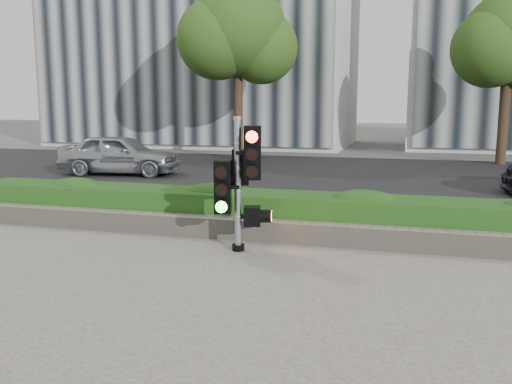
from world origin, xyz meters
TOP-DOWN VIEW (x-y plane):
  - ground at (0.00, 0.00)m, footprint 120.00×120.00m
  - sidewalk at (0.00, -2.50)m, footprint 16.00×11.00m
  - road at (0.00, 10.00)m, footprint 60.00×13.00m
  - curb at (0.00, 3.15)m, footprint 60.00×0.25m
  - stone_wall at (0.00, 1.90)m, footprint 12.00×0.32m
  - hedge at (0.00, 2.55)m, footprint 12.00×1.00m
  - building_left at (-9.00, 23.00)m, footprint 16.00×9.00m
  - tree_left at (-4.52, 14.56)m, footprint 4.61×4.03m
  - tree_right at (5.48, 15.55)m, footprint 4.10×3.58m
  - traffic_signal at (-0.25, 1.23)m, footprint 0.74×0.61m
  - car_silver at (-6.68, 8.87)m, footprint 3.97×1.97m

SIDE VIEW (x-z plane):
  - ground at x=0.00m, z-range 0.00..0.00m
  - road at x=0.00m, z-range 0.00..0.02m
  - sidewalk at x=0.00m, z-range 0.00..0.03m
  - curb at x=0.00m, z-range 0.00..0.12m
  - stone_wall at x=0.00m, z-range 0.03..0.37m
  - hedge at x=0.00m, z-range 0.03..0.71m
  - car_silver at x=-6.68m, z-range 0.02..1.32m
  - traffic_signal at x=-0.25m, z-range 0.14..2.18m
  - tree_right at x=5.48m, z-range 1.22..7.75m
  - tree_left at x=-4.52m, z-range 1.37..8.72m
  - building_left at x=-9.00m, z-range 0.00..15.00m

